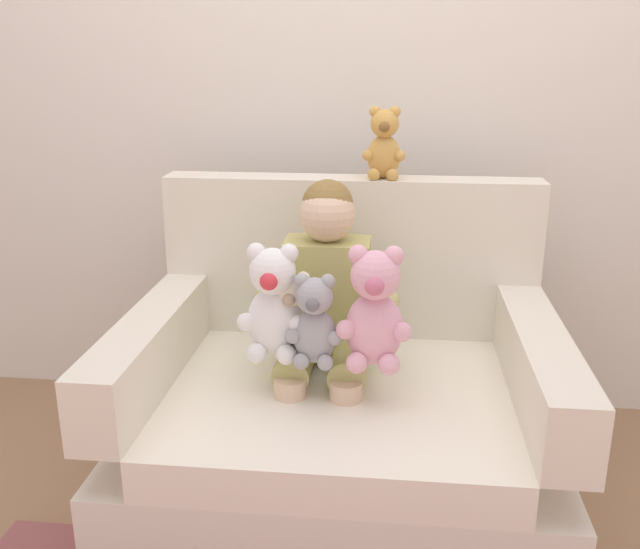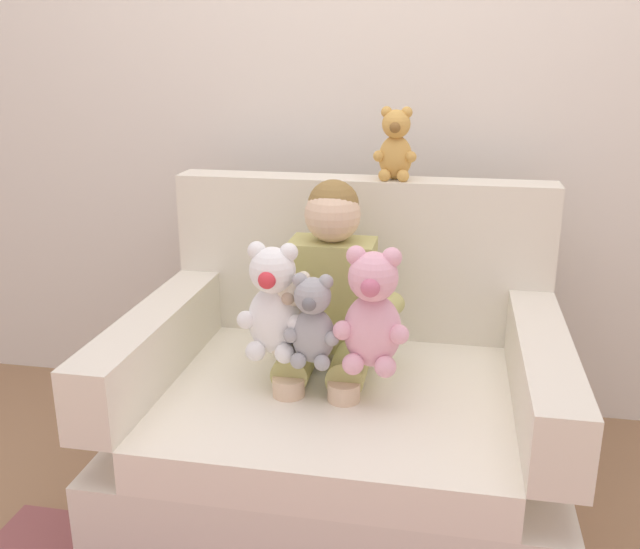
% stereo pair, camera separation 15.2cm
% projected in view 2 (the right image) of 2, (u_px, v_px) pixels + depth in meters
% --- Properties ---
extents(ground_plane, '(8.00, 8.00, 0.00)m').
position_uv_depth(ground_plane, '(340.00, 498.00, 2.21)').
color(ground_plane, '#936D4C').
extents(back_wall, '(6.00, 0.10, 2.60)m').
position_uv_depth(back_wall, '(377.00, 65.00, 2.51)').
color(back_wall, silver).
rests_on(back_wall, ground).
extents(armchair, '(1.26, 0.98, 0.95)m').
position_uv_depth(armchair, '(344.00, 408.00, 2.17)').
color(armchair, silver).
rests_on(armchair, ground).
extents(seated_child, '(0.45, 0.39, 0.82)m').
position_uv_depth(seated_child, '(328.00, 305.00, 2.11)').
color(seated_child, tan).
rests_on(seated_child, armchair).
extents(plush_cream, '(0.15, 0.12, 0.25)m').
position_uv_depth(plush_cream, '(292.00, 315.00, 1.99)').
color(plush_cream, silver).
rests_on(plush_cream, armchair).
extents(plush_pink, '(0.21, 0.17, 0.35)m').
position_uv_depth(plush_pink, '(372.00, 313.00, 1.88)').
color(plush_pink, '#EAA8BC').
rests_on(plush_pink, armchair).
extents(plush_grey, '(0.16, 0.13, 0.26)m').
position_uv_depth(plush_grey, '(313.00, 322.00, 1.92)').
color(plush_grey, '#9E9EA3').
rests_on(plush_grey, armchair).
extents(plush_white, '(0.20, 0.16, 0.33)m').
position_uv_depth(plush_white, '(273.00, 304.00, 1.97)').
color(plush_white, white).
rests_on(plush_white, armchair).
extents(plush_honey_on_backrest, '(0.14, 0.11, 0.24)m').
position_uv_depth(plush_honey_on_backrest, '(396.00, 146.00, 2.25)').
color(plush_honey_on_backrest, gold).
rests_on(plush_honey_on_backrest, armchair).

